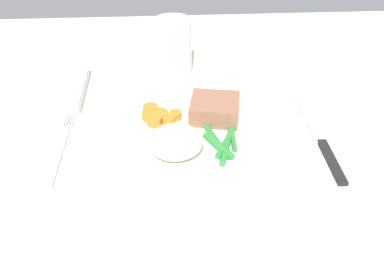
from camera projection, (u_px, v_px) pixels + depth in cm
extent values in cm
cube|color=beige|center=(188.00, 131.00, 62.59)|extent=(120.00, 90.00, 2.00)
cylinder|color=white|center=(192.00, 138.00, 58.34)|extent=(26.71, 26.71, 1.60)
cube|color=#936047|center=(215.00, 108.00, 60.54)|extent=(8.12, 7.54, 2.88)
ellipsoid|color=beige|center=(176.00, 142.00, 52.46)|extent=(7.18, 5.37, 4.81)
cylinder|color=orange|center=(150.00, 110.00, 61.59)|extent=(2.26, 2.26, 1.30)
cylinder|color=orange|center=(149.00, 116.00, 60.34)|extent=(2.14, 2.14, 1.21)
cylinder|color=orange|center=(168.00, 120.00, 59.58)|extent=(1.95, 1.95, 1.09)
cylinder|color=orange|center=(160.00, 116.00, 60.45)|extent=(2.53, 2.53, 1.16)
cylinder|color=orange|center=(154.00, 121.00, 59.24)|extent=(2.07, 2.07, 1.24)
cylinder|color=orange|center=(176.00, 116.00, 60.42)|extent=(1.80, 1.80, 1.08)
cylinder|color=#2D8C38|center=(219.00, 145.00, 55.14)|extent=(3.65, 5.85, 0.88)
cylinder|color=#2D8C38|center=(232.00, 134.00, 57.22)|extent=(0.87, 7.34, 0.67)
cylinder|color=#2D8C38|center=(214.00, 137.00, 56.60)|extent=(2.78, 6.82, 0.81)
cylinder|color=#2D8C38|center=(227.00, 146.00, 54.96)|extent=(2.85, 7.42, 0.80)
cylinder|color=#2D8C38|center=(216.00, 146.00, 55.08)|extent=(3.34, 5.31, 0.69)
cylinder|color=#2D8C38|center=(226.00, 142.00, 55.72)|extent=(3.67, 6.54, 0.77)
cube|color=silver|center=(58.00, 155.00, 56.22)|extent=(1.00, 13.00, 0.40)
cube|color=silver|center=(65.00, 121.00, 62.84)|extent=(0.24, 3.60, 0.40)
cube|color=silver|center=(68.00, 120.00, 62.86)|extent=(0.24, 3.60, 0.40)
cube|color=silver|center=(70.00, 120.00, 62.88)|extent=(0.24, 3.60, 0.40)
cube|color=silver|center=(73.00, 120.00, 62.90)|extent=(0.24, 3.60, 0.40)
cube|color=black|center=(332.00, 162.00, 55.16)|extent=(1.30, 9.00, 0.64)
cube|color=silver|center=(310.00, 119.00, 63.17)|extent=(1.70, 12.00, 0.40)
cylinder|color=silver|center=(173.00, 47.00, 72.56)|extent=(6.72, 6.72, 10.07)
cylinder|color=silver|center=(174.00, 62.00, 74.33)|extent=(6.18, 6.18, 4.12)
cube|color=white|center=(48.00, 90.00, 68.65)|extent=(12.27, 13.15, 1.83)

